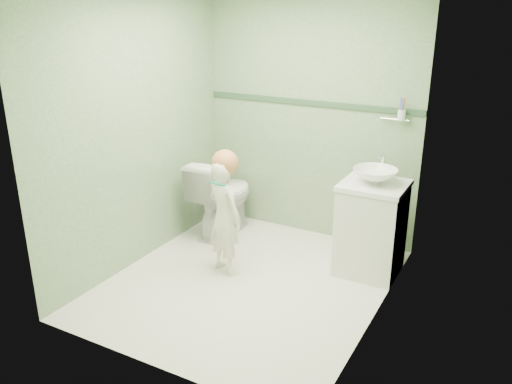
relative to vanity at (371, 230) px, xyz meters
The scene contains 12 objects.
ground 1.16m from the vanity, 140.19° to the right, with size 2.50×2.50×0.00m, color white.
room_shell 1.35m from the vanity, 140.19° to the right, with size 2.50×2.54×2.40m.
trim_stripe 1.38m from the vanity, 147.36° to the left, with size 2.20×0.02×0.05m, color #325338.
vanity is the anchor object (origin of this frame).
counter 0.41m from the vanity, ahead, with size 0.54×0.52×0.04m, color white.
basin 0.49m from the vanity, ahead, with size 0.37×0.37×0.13m, color white.
faucet 0.60m from the vanity, 90.00° to the left, with size 0.03×0.13×0.18m.
cup_holder 1.05m from the vanity, 83.71° to the left, with size 0.26×0.07×0.21m.
toilet 1.58m from the vanity, behind, with size 0.45×0.79×0.80m, color white.
toddler 1.28m from the vanity, 151.88° to the right, with size 0.38×0.25×1.03m, color white.
hair_cap 1.40m from the vanity, 152.88° to the right, with size 0.23×0.23×0.23m, color #BD7445.
teal_toothbrush 1.41m from the vanity, 145.87° to the right, with size 0.11×0.14×0.08m.
Camera 1 is at (1.95, -3.44, 2.27)m, focal length 36.80 mm.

